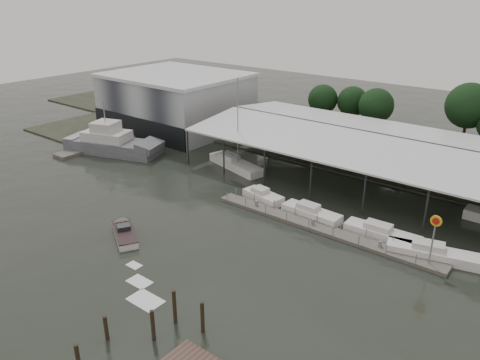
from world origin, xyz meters
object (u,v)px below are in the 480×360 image
Objects in this scene: grey_trawler at (113,143)px; white_sailboat at (235,164)px; speedboat_underway at (124,232)px; shell_fuel_sign at (434,231)px.

white_sailboat is at bearing 0.27° from grey_trawler.
grey_trawler reaches higher than speedboat_underway.
shell_fuel_sign is 0.32× the size of grey_trawler.
grey_trawler is (-52.34, 2.48, -2.35)m from shell_fuel_sign.
grey_trawler is at bearing -146.21° from white_sailboat.
shell_fuel_sign is 0.40× the size of white_sailboat.
white_sailboat is (20.34, 6.93, -0.93)m from grey_trawler.
shell_fuel_sign is 52.45m from grey_trawler.
grey_trawler is at bearing -5.02° from speedboat_underway.
shell_fuel_sign reaches higher than speedboat_underway.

